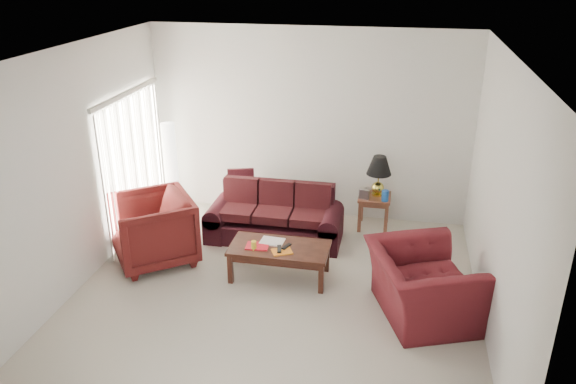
% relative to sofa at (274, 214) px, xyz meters
% --- Properties ---
extents(floor, '(5.00, 5.00, 0.00)m').
position_rel_sofa_xyz_m(floor, '(0.33, -1.46, -0.41)').
color(floor, '#BFB5A3').
rests_on(floor, ground).
extents(blinds, '(0.10, 2.00, 2.16)m').
position_rel_sofa_xyz_m(blinds, '(-2.09, -0.16, 0.67)').
color(blinds, silver).
rests_on(blinds, ground).
extents(sofa, '(2.02, 0.93, 0.81)m').
position_rel_sofa_xyz_m(sofa, '(0.00, 0.00, 0.00)').
color(sofa, black).
rests_on(sofa, ground).
extents(throw_pillow, '(0.45, 0.31, 0.43)m').
position_rel_sofa_xyz_m(throw_pillow, '(-0.65, 0.53, 0.26)').
color(throw_pillow, black).
rests_on(throw_pillow, sofa).
extents(end_table, '(0.52, 0.52, 0.53)m').
position_rel_sofa_xyz_m(end_table, '(1.43, 0.69, -0.14)').
color(end_table, '#5A2C1F').
rests_on(end_table, ground).
extents(table_lamp, '(0.45, 0.45, 0.63)m').
position_rel_sofa_xyz_m(table_lamp, '(1.46, 0.73, 0.44)').
color(table_lamp, gold).
rests_on(table_lamp, end_table).
extents(clock, '(0.16, 0.10, 0.15)m').
position_rel_sofa_xyz_m(clock, '(1.27, 0.55, 0.20)').
color(clock, '#BCBBC0').
rests_on(clock, end_table).
extents(blue_canister, '(0.11, 0.11, 0.17)m').
position_rel_sofa_xyz_m(blue_canister, '(1.59, 0.54, 0.21)').
color(blue_canister, '#184EA0').
rests_on(blue_canister, end_table).
extents(picture_frame, '(0.13, 0.15, 0.05)m').
position_rel_sofa_xyz_m(picture_frame, '(1.33, 0.81, 0.20)').
color(picture_frame, silver).
rests_on(picture_frame, end_table).
extents(floor_lamp, '(0.29, 0.29, 1.56)m').
position_rel_sofa_xyz_m(floor_lamp, '(-1.82, 0.56, 0.37)').
color(floor_lamp, white).
rests_on(floor_lamp, ground).
extents(armchair_left, '(1.46, 1.45, 0.96)m').
position_rel_sofa_xyz_m(armchair_left, '(-1.49, -0.95, 0.07)').
color(armchair_left, '#44100F').
rests_on(armchair_left, ground).
extents(armchair_right, '(1.48, 1.57, 0.82)m').
position_rel_sofa_xyz_m(armchair_right, '(2.11, -1.53, 0.00)').
color(armchair_right, '#491016').
rests_on(armchair_right, ground).
extents(coffee_table, '(1.37, 0.81, 0.45)m').
position_rel_sofa_xyz_m(coffee_table, '(0.30, -1.03, -0.18)').
color(coffee_table, black).
rests_on(coffee_table, ground).
extents(magazine_red, '(0.31, 0.24, 0.02)m').
position_rel_sofa_xyz_m(magazine_red, '(0.02, -1.09, 0.05)').
color(magazine_red, red).
rests_on(magazine_red, coffee_table).
extents(magazine_white, '(0.32, 0.25, 0.02)m').
position_rel_sofa_xyz_m(magazine_white, '(0.18, -0.93, 0.05)').
color(magazine_white, white).
rests_on(magazine_white, coffee_table).
extents(magazine_orange, '(0.31, 0.28, 0.01)m').
position_rel_sofa_xyz_m(magazine_orange, '(0.36, -1.17, 0.05)').
color(magazine_orange, orange).
rests_on(magazine_orange, coffee_table).
extents(remote_a, '(0.09, 0.19, 0.02)m').
position_rel_sofa_xyz_m(remote_a, '(0.32, -1.14, 0.07)').
color(remote_a, black).
rests_on(remote_a, coffee_table).
extents(remote_b, '(0.11, 0.17, 0.02)m').
position_rel_sofa_xyz_m(remote_b, '(0.40, -1.06, 0.07)').
color(remote_b, black).
rests_on(remote_b, coffee_table).
extents(yellow_glass, '(0.07, 0.07, 0.12)m').
position_rel_sofa_xyz_m(yellow_glass, '(-0.01, -1.17, 0.11)').
color(yellow_glass, yellow).
rests_on(yellow_glass, coffee_table).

